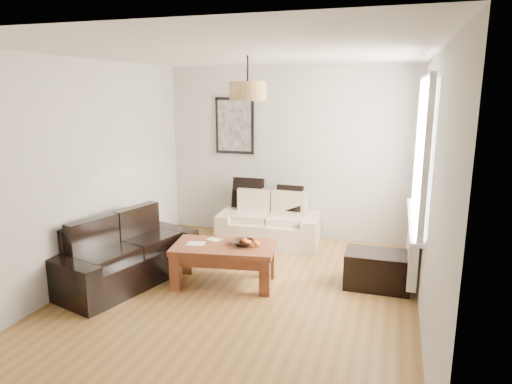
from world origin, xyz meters
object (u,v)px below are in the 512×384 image
(loveseat_cream, at_px, (269,220))
(ottoman, at_px, (377,270))
(coffee_table, at_px, (224,264))
(sofa_leather, at_px, (125,251))

(loveseat_cream, xyz_separation_m, ottoman, (1.61, -1.11, -0.16))
(coffee_table, xyz_separation_m, ottoman, (1.73, 0.44, -0.03))
(loveseat_cream, height_order, ottoman, loveseat_cream)
(loveseat_cream, bearing_deg, ottoman, -38.18)
(loveseat_cream, height_order, sofa_leather, sofa_leather)
(sofa_leather, distance_m, ottoman, 2.97)
(coffee_table, bearing_deg, ottoman, 14.29)
(sofa_leather, bearing_deg, ottoman, -60.58)
(loveseat_cream, height_order, coffee_table, loveseat_cream)
(coffee_table, height_order, ottoman, coffee_table)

